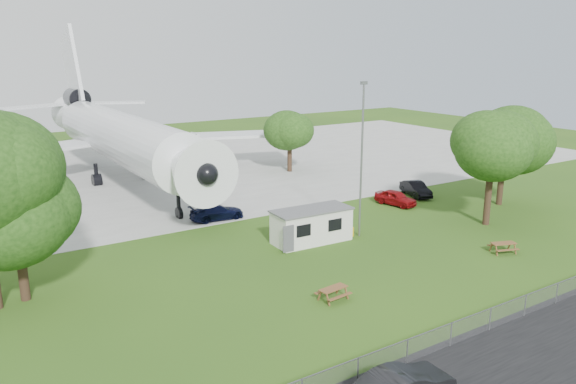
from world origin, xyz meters
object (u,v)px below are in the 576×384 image
airliner (117,134)px  picnic_east (503,253)px  site_cabin (312,225)px  picnic_west (333,300)px

airliner → picnic_east: (16.59, -38.29, -5.27)m
site_cabin → picnic_east: size_ratio=3.78×
airliner → picnic_east: airliner is taller
airliner → picnic_west: 38.26m
airliner → site_cabin: (6.24, -28.70, -3.96)m
picnic_west → picnic_east: same height
site_cabin → picnic_east: (10.35, -9.59, -1.31)m
site_cabin → airliner: bearing=102.3°
picnic_west → site_cabin: bearing=56.0°
airliner → picnic_west: (1.34, -37.88, -5.27)m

